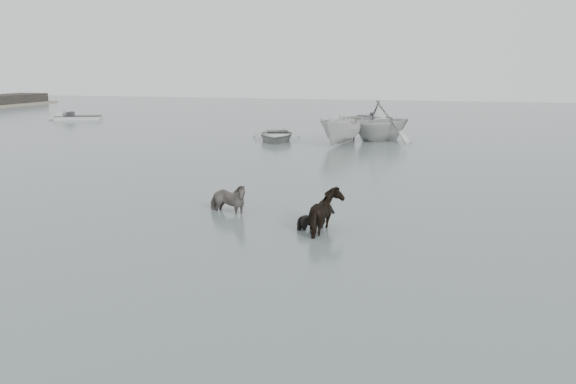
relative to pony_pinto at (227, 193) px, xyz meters
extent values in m
plane|color=#4B5956|center=(2.61, -2.16, -0.67)|extent=(140.00, 140.00, 0.00)
imported|color=black|center=(0.00, 0.00, 0.00)|extent=(1.72, 1.08, 1.35)
imported|color=black|center=(3.62, -1.25, 0.08)|extent=(1.74, 1.86, 1.50)
imported|color=black|center=(3.20, -0.99, -0.13)|extent=(1.02, 0.91, 1.09)
imported|color=#ABABA6|center=(-3.69, 18.59, -0.20)|extent=(4.26, 5.22, 0.95)
imported|color=#AEB1AE|center=(3.00, 20.57, 0.70)|extent=(6.76, 6.87, 2.74)
imported|color=beige|center=(0.86, 18.03, 0.28)|extent=(2.91, 5.24, 1.91)
camera|label=1|loc=(6.56, -16.91, 4.04)|focal=35.00mm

